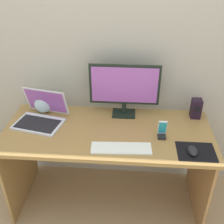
% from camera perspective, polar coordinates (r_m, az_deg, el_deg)
% --- Properties ---
extents(ground_plane, '(8.00, 8.00, 0.00)m').
position_cam_1_polar(ground_plane, '(2.49, -0.81, -17.77)').
color(ground_plane, tan).
extents(wall_back, '(6.00, 0.04, 2.50)m').
position_cam_1_polar(wall_back, '(2.11, -0.11, 13.93)').
color(wall_back, '#B1B0A0').
rests_on(wall_back, ground_plane).
extents(desk, '(1.52, 0.65, 0.73)m').
position_cam_1_polar(desk, '(2.08, -0.93, -7.15)').
color(desk, '#9D7941').
rests_on(desk, ground_plane).
extents(monitor, '(0.53, 0.14, 0.42)m').
position_cam_1_polar(monitor, '(2.07, 2.61, 5.07)').
color(monitor, black).
rests_on(monitor, desk).
extents(speaker_right, '(0.07, 0.08, 0.15)m').
position_cam_1_polar(speaker_right, '(2.21, 17.13, 0.71)').
color(speaker_right, black).
rests_on(speaker_right, desk).
extents(laptop, '(0.40, 0.37, 0.24)m').
position_cam_1_polar(laptop, '(2.14, -14.59, -0.82)').
color(laptop, silver).
rests_on(laptop, desk).
extents(fishbowl, '(0.15, 0.15, 0.15)m').
position_cam_1_polar(fishbowl, '(2.25, -14.05, 1.73)').
color(fishbowl, silver).
rests_on(fishbowl, desk).
extents(keyboard_external, '(0.41, 0.14, 0.01)m').
position_cam_1_polar(keyboard_external, '(1.83, 1.93, -7.56)').
color(keyboard_external, white).
rests_on(keyboard_external, desk).
extents(mousepad, '(0.25, 0.20, 0.00)m').
position_cam_1_polar(mousepad, '(1.89, 17.12, -7.89)').
color(mousepad, black).
rests_on(mousepad, desk).
extents(mouse, '(0.06, 0.10, 0.04)m').
position_cam_1_polar(mouse, '(1.85, 16.48, -7.76)').
color(mouse, black).
rests_on(mouse, mousepad).
extents(phone_in_dock, '(0.06, 0.06, 0.14)m').
position_cam_1_polar(phone_in_dock, '(1.93, 10.40, -4.04)').
color(phone_in_dock, black).
rests_on(phone_in_dock, desk).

